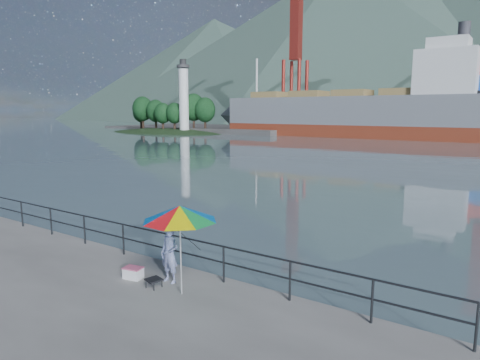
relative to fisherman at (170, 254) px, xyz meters
The scene contains 8 objects.
guardrail 3.87m from the fisherman, 168.16° to the left, with size 22.00×0.06×1.03m.
lighthouse_islet 84.76m from the fisherman, 133.88° to the left, with size 48.00×26.40×19.20m.
fisherman is the anchor object (origin of this frame).
beach_umbrella 1.59m from the fisherman, 28.16° to the right, with size 2.40×2.40×2.29m.
folding_stool 0.84m from the fisherman, 98.50° to the right, with size 0.45×0.45×0.24m.
cooler_bag 1.26m from the fisherman, 158.15° to the right, with size 0.49×0.33×0.29m, color white.
fishing_rod 1.36m from the fisherman, 106.76° to the left, with size 0.02×0.02×2.25m, color black.
bulk_carrier 70.63m from the fisherman, 104.60° to the left, with size 48.25×8.35×14.50m.
Camera 1 is at (11.53, -7.12, 4.60)m, focal length 32.00 mm.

